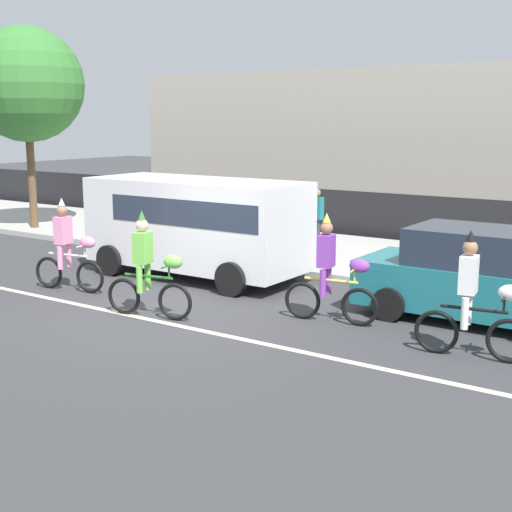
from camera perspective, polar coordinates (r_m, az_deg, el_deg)
The scene contains 13 objects.
ground_plane at distance 13.19m, azimuth -7.27°, elevation -4.53°, with size 80.00×80.00×0.00m, color #38383A.
road_centre_line at distance 12.84m, azimuth -8.76°, elevation -4.99°, with size 36.00×0.14×0.01m, color beige.
sidewalk_curb at distance 18.41m, azimuth 6.27°, elevation 0.16°, with size 60.00×5.00×0.15m, color #ADAAA3.
fence_line at distance 20.88m, azimuth 10.08°, elevation 3.08°, with size 40.00×0.08×1.40m, color black.
building_backdrop at distance 28.53m, azimuth 18.99°, elevation 8.65°, with size 28.00×8.00×5.28m, color #B2A899.
parade_cyclist_pink at distance 15.07m, azimuth -14.77°, elevation 0.42°, with size 1.71×0.53×1.92m.
parade_cyclist_lime at distance 12.74m, azimuth -8.56°, elevation -1.22°, with size 1.70×0.55×1.92m.
parade_cyclist_purple at distance 12.35m, azimuth 6.10°, elevation -1.55°, with size 1.71×0.53×1.92m.
parade_cyclist_zebra at distance 10.93m, azimuth 17.12°, elevation -3.63°, with size 1.71×0.52×1.92m.
parked_van_white at distance 15.82m, azimuth -4.59°, elevation 2.84°, with size 5.00×2.22×2.18m.
parked_car_teal at distance 12.98m, azimuth 17.25°, elevation -1.65°, with size 4.10×1.92×1.64m.
street_tree_near_lamp at distance 23.13m, azimuth -17.91°, elevation 12.91°, with size 3.46×3.46×6.09m.
pedestrian_onlooker at distance 18.00m, azimuth 4.85°, elevation 2.97°, with size 0.32×0.20×1.62m.
Camera 1 is at (8.50, -9.46, 3.51)m, focal length 50.00 mm.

